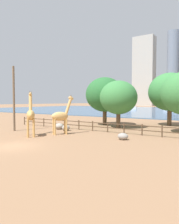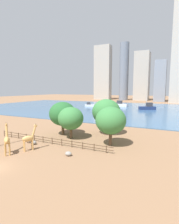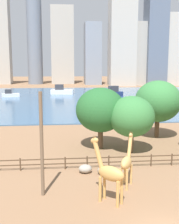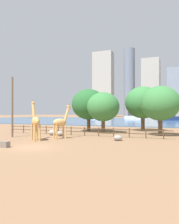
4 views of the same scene
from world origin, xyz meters
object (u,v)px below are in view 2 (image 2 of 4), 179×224
at_px(boat_tug, 148,107).
at_px(boat_sailboat, 121,104).
at_px(boat_ferry, 90,105).
at_px(tree_right_tall, 63,114).
at_px(giraffe_tall, 7,140).
at_px(boulder_by_pole, 34,143).
at_px(boulder_small, 68,154).
at_px(boulder_near_fence, 29,141).
at_px(giraffe_companion, 29,138).
at_px(tree_left_large, 111,121).
at_px(tree_center_broad, 106,112).
at_px(tree_left_small, 71,118).

bearing_deg(boat_tug, boat_sailboat, -55.16).
height_order(boat_ferry, boat_tug, boat_tug).
bearing_deg(tree_right_tall, giraffe_tall, -95.12).
xyz_separation_m(boulder_by_pole, boat_tug, (12.77, 68.19, 1.06)).
bearing_deg(boulder_small, boulder_by_pole, 167.51).
distance_m(boulder_by_pole, tree_right_tall, 9.94).
relative_size(boat_sailboat, boat_tug, 0.97).
bearing_deg(boulder_near_fence, giraffe_companion, -45.25).
relative_size(tree_left_large, boat_tug, 0.85).
bearing_deg(boat_tug, boulder_small, 63.27).
relative_size(boulder_small, boat_tug, 0.13).
bearing_deg(tree_center_broad, boulder_small, -92.82).
bearing_deg(tree_left_small, boulder_small, -61.12).
bearing_deg(boulder_small, boat_tug, 87.13).
bearing_deg(boulder_by_pole, boat_ferry, 106.88).
distance_m(giraffe_tall, boat_sailboat, 84.25).
distance_m(tree_left_large, tree_center_broad, 8.55).
bearing_deg(boat_ferry, giraffe_tall, -89.50).
bearing_deg(boat_sailboat, boat_tug, -23.30).
height_order(tree_left_large, tree_center_broad, tree_center_broad).
height_order(boulder_by_pole, tree_right_tall, tree_right_tall).
height_order(tree_left_small, boat_tug, boat_tug).
distance_m(giraffe_companion, tree_right_tall, 11.95).
distance_m(tree_center_broad, boat_sailboat, 66.53).
bearing_deg(tree_center_broad, tree_left_large, -64.50).
relative_size(boulder_near_fence, tree_left_small, 0.19).
height_order(tree_left_small, boat_sailboat, tree_left_small).
height_order(boulder_near_fence, tree_center_broad, tree_center_broad).
relative_size(giraffe_tall, tree_center_broad, 0.61).
distance_m(tree_right_tall, tree_left_small, 4.08).
bearing_deg(tree_left_small, tree_center_broad, 50.89).
distance_m(giraffe_companion, boat_tug, 71.89).
height_order(giraffe_tall, tree_right_tall, tree_right_tall).
height_order(boulder_near_fence, tree_left_large, tree_left_large).
distance_m(boulder_by_pole, boulder_small, 9.47).
bearing_deg(tree_right_tall, tree_left_small, -30.50).
bearing_deg(boulder_near_fence, tree_left_small, 45.32).
height_order(tree_right_tall, boat_ferry, tree_right_tall).
distance_m(giraffe_tall, boat_ferry, 79.22).
distance_m(boulder_near_fence, boat_sailboat, 77.99).
relative_size(giraffe_tall, tree_right_tall, 0.66).
distance_m(giraffe_companion, tree_left_large, 15.11).
relative_size(giraffe_companion, boat_tug, 0.53).
height_order(giraffe_tall, tree_left_large, tree_left_large).
bearing_deg(boat_ferry, tree_center_broad, -76.07).
relative_size(boulder_by_pole, boat_tug, 0.12).
distance_m(tree_center_broad, boat_ferry, 65.31).
height_order(giraffe_companion, tree_left_small, tree_left_small).
height_order(boulder_small, tree_center_broad, tree_center_broad).
bearing_deg(giraffe_tall, tree_right_tall, -54.07).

